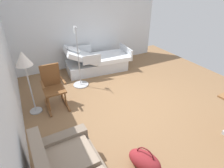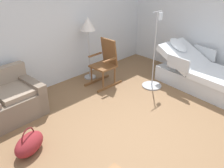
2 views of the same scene
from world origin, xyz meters
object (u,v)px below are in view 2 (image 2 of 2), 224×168
(hospital_bed, at_px, (202,76))
(iv_pole, at_px, (153,76))
(floor_lamp, at_px, (88,28))
(rocking_chair, at_px, (105,63))
(duffel_bag, at_px, (29,144))

(hospital_bed, xyz_separation_m, iv_pole, (-0.70, 0.82, -0.05))
(floor_lamp, xyz_separation_m, iv_pole, (0.71, -1.35, -0.98))
(rocking_chair, distance_m, iv_pole, 1.11)
(duffel_bag, distance_m, iv_pole, 3.08)
(duffel_bag, bearing_deg, iv_pole, 0.68)
(rocking_chair, relative_size, floor_lamp, 0.71)
(duffel_bag, bearing_deg, hospital_bed, -11.71)
(hospital_bed, height_order, duffel_bag, hospital_bed)
(hospital_bed, relative_size, iv_pole, 1.28)
(hospital_bed, xyz_separation_m, rocking_chair, (-1.35, 1.68, 0.20))
(rocking_chair, bearing_deg, hospital_bed, -51.29)
(hospital_bed, relative_size, floor_lamp, 1.46)
(hospital_bed, xyz_separation_m, duffel_bag, (-3.78, 0.78, -0.15))
(rocking_chair, bearing_deg, iv_pole, -53.15)
(hospital_bed, height_order, floor_lamp, floor_lamp)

